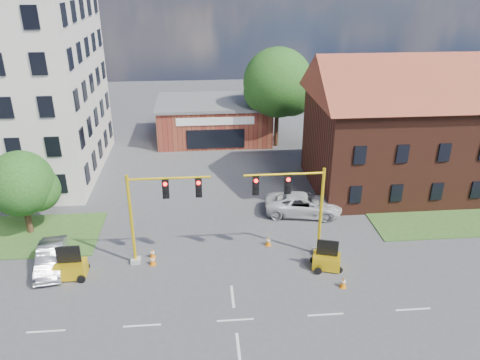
{
  "coord_description": "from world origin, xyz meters",
  "views": [
    {
      "loc": [
        -1.48,
        -19.9,
        17.41
      ],
      "look_at": [
        1.13,
        10.0,
        3.79
      ],
      "focal_mm": 35.0,
      "sensor_mm": 36.0,
      "label": 1
    }
  ],
  "objects": [
    {
      "name": "cone_c",
      "position": [
        6.65,
        2.3,
        0.34
      ],
      "size": [
        0.4,
        0.4,
        0.7
      ],
      "color": "orange",
      "rests_on": "ground"
    },
    {
      "name": "pickup_white",
      "position": [
        6.19,
        11.56,
        0.82
      ],
      "size": [
        6.27,
        3.72,
        1.63
      ],
      "primitive_type": "imported",
      "rotation": [
        0.0,
        0.0,
        1.39
      ],
      "color": "silver",
      "rests_on": "ground"
    },
    {
      "name": "sedan_silver_front",
      "position": [
        -11.21,
        5.86,
        0.74
      ],
      "size": [
        2.19,
        4.68,
        1.48
      ],
      "primitive_type": "imported",
      "rotation": [
        0.0,
        0.0,
        0.14
      ],
      "color": "#999BA0",
      "rests_on": "ground"
    },
    {
      "name": "ground",
      "position": [
        0.0,
        0.0,
        0.0
      ],
      "size": [
        120.0,
        120.0,
        0.0
      ],
      "primitive_type": "plane",
      "color": "#434346",
      "rests_on": "ground"
    },
    {
      "name": "cone_a",
      "position": [
        -4.88,
        5.65,
        0.34
      ],
      "size": [
        0.4,
        0.4,
        0.7
      ],
      "color": "orange",
      "rests_on": "ground"
    },
    {
      "name": "cone_b",
      "position": [
        -4.95,
        6.45,
        0.34
      ],
      "size": [
        0.4,
        0.4,
        0.7
      ],
      "color": "orange",
      "rests_on": "ground"
    },
    {
      "name": "tree_large",
      "position": [
        6.86,
        27.08,
        6.51
      ],
      "size": [
        7.49,
        7.13,
        10.36
      ],
      "color": "#3D2916",
      "rests_on": "ground"
    },
    {
      "name": "townhouse_row",
      "position": [
        18.0,
        16.0,
        5.93
      ],
      "size": [
        21.0,
        11.0,
        11.5
      ],
      "color": "#4B2216",
      "rests_on": "ground"
    },
    {
      "name": "trailer_east",
      "position": [
        6.12,
        4.32,
        0.61
      ],
      "size": [
        1.96,
        1.59,
        1.94
      ],
      "rotation": [
        0.0,
        0.0,
        -0.29
      ],
      "color": "yellow",
      "rests_on": "ground"
    },
    {
      "name": "tree_nw_front",
      "position": [
        -13.77,
        10.58,
        3.73
      ],
      "size": [
        4.78,
        4.55,
        6.18
      ],
      "color": "#3D2916",
      "rests_on": "ground"
    },
    {
      "name": "cone_d",
      "position": [
        2.85,
        7.3,
        0.34
      ],
      "size": [
        0.4,
        0.4,
        0.7
      ],
      "color": "orange",
      "rests_on": "ground"
    },
    {
      "name": "signal_mast_west",
      "position": [
        -4.36,
        6.0,
        3.92
      ],
      "size": [
        5.3,
        0.6,
        6.2
      ],
      "color": "#969691",
      "rests_on": "ground"
    },
    {
      "name": "brick_shop",
      "position": [
        0.0,
        29.98,
        2.16
      ],
      "size": [
        12.4,
        8.4,
        4.3
      ],
      "color": "maroon",
      "rests_on": "ground"
    },
    {
      "name": "grass_verge_ne",
      "position": [
        18.0,
        9.0,
        0.04
      ],
      "size": [
        14.0,
        4.0,
        0.08
      ],
      "primitive_type": "cube",
      "color": "#2B4F1D",
      "rests_on": "ground"
    },
    {
      "name": "signal_mast_east",
      "position": [
        4.36,
        6.0,
        3.92
      ],
      "size": [
        5.3,
        0.6,
        6.2
      ],
      "color": "#969691",
      "rests_on": "ground"
    },
    {
      "name": "trailer_west",
      "position": [
        -9.76,
        4.77,
        0.66
      ],
      "size": [
        1.86,
        1.25,
        2.11
      ],
      "rotation": [
        0.0,
        0.0,
        0.01
      ],
      "color": "yellow",
      "rests_on": "ground"
    }
  ]
}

